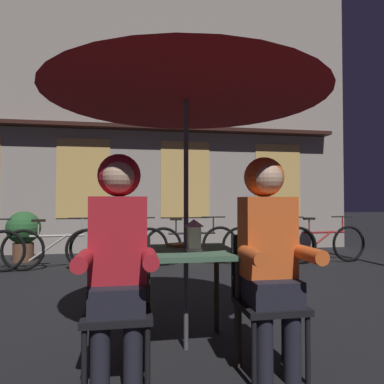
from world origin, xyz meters
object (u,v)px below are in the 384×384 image
object	(u,v)px
bicycle_fifth	(269,244)
person_right_hooded	(269,240)
person_left_hooded	(118,243)
bicycle_second	(57,248)
chair_right	(266,293)
patio_umbrella	(186,75)
bicycle_furthest	(323,243)
bicycle_third	(118,247)
lantern	(194,234)
book	(181,245)
chair_left	(118,300)
potted_plant	(24,232)
cafe_table	(186,263)
bicycle_fourth	(192,245)

from	to	relation	value
bicycle_fifth	person_right_hooded	bearing A→B (deg)	-112.28
person_left_hooded	bicycle_second	size ratio (longest dim) A/B	0.83
chair_right	person_right_hooded	distance (m)	0.36
patio_umbrella	bicycle_furthest	xyz separation A→B (m)	(2.99, 3.19, -1.71)
person_left_hooded	bicycle_third	xyz separation A→B (m)	(-0.15, 3.75, -0.50)
bicycle_second	bicycle_fifth	world-z (taller)	same
lantern	bicycle_third	size ratio (longest dim) A/B	0.14
lantern	person_left_hooded	world-z (taller)	person_left_hooded
bicycle_second	book	distance (m)	3.56
bicycle_furthest	person_right_hooded	bearing A→B (deg)	-124.77
chair_right	lantern	bearing A→B (deg)	146.30
chair_right	person_right_hooded	size ratio (longest dim) A/B	0.62
chair_left	person_right_hooded	bearing A→B (deg)	-3.39
patio_umbrella	bicycle_third	size ratio (longest dim) A/B	1.38
chair_left	potted_plant	xyz separation A→B (m)	(-1.89, 4.61, 0.05)
bicycle_third	bicycle_fifth	bearing A→B (deg)	-2.06
chair_left	potted_plant	distance (m)	4.98
bicycle_furthest	bicycle_third	bearing A→B (deg)	177.94
potted_plant	chair_left	bearing A→B (deg)	-67.64
person_left_hooded	person_right_hooded	xyz separation A→B (m)	(0.96, 0.00, 0.00)
person_right_hooded	bicycle_furthest	size ratio (longest dim) A/B	0.83
person_left_hooded	bicycle_fifth	distance (m)	4.43
lantern	book	distance (m)	0.30
chair_left	book	world-z (taller)	chair_left
person_left_hooded	potted_plant	xyz separation A→B (m)	(-1.89, 4.66, -0.30)
cafe_table	book	size ratio (longest dim) A/B	3.70
chair_right	bicycle_fourth	distance (m)	3.80
cafe_table	person_left_hooded	size ratio (longest dim) A/B	0.53
bicycle_furthest	bicycle_second	bearing A→B (deg)	178.02
bicycle_third	bicycle_fourth	size ratio (longest dim) A/B	1.00
book	potted_plant	size ratio (longest dim) A/B	0.22
chair_left	bicycle_third	world-z (taller)	chair_left
bicycle_fourth	bicycle_fifth	size ratio (longest dim) A/B	1.01
patio_umbrella	bicycle_furthest	bearing A→B (deg)	46.85
book	person_left_hooded	bearing A→B (deg)	-148.66
lantern	chair_right	world-z (taller)	lantern
patio_umbrella	person_right_hooded	distance (m)	1.37
person_right_hooded	lantern	bearing A→B (deg)	141.41
bicycle_fifth	book	bearing A→B (deg)	-123.23
person_left_hooded	bicycle_fourth	size ratio (longest dim) A/B	0.83
cafe_table	potted_plant	size ratio (longest dim) A/B	0.80
patio_umbrella	chair_right	world-z (taller)	patio_umbrella
patio_umbrella	bicycle_third	world-z (taller)	patio_umbrella
book	person_right_hooded	bearing A→B (deg)	-73.10
chair_left	bicycle_fifth	distance (m)	4.36
bicycle_furthest	book	distance (m)	4.26
patio_umbrella	chair_left	distance (m)	1.68
chair_left	bicycle_furthest	size ratio (longest dim) A/B	0.52
person_left_hooded	person_right_hooded	world-z (taller)	same
lantern	bicycle_furthest	xyz separation A→B (m)	(2.94, 3.27, -0.51)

